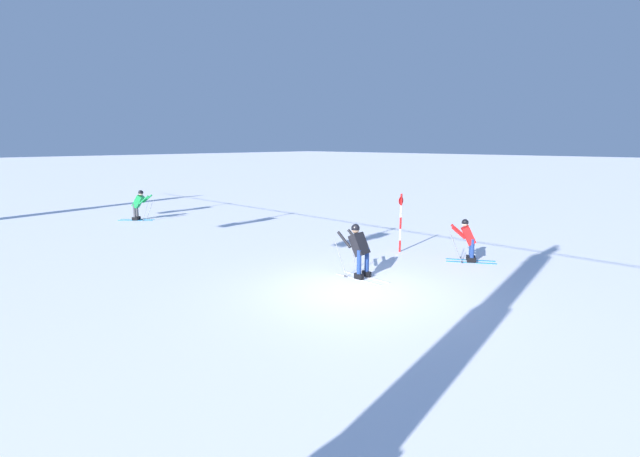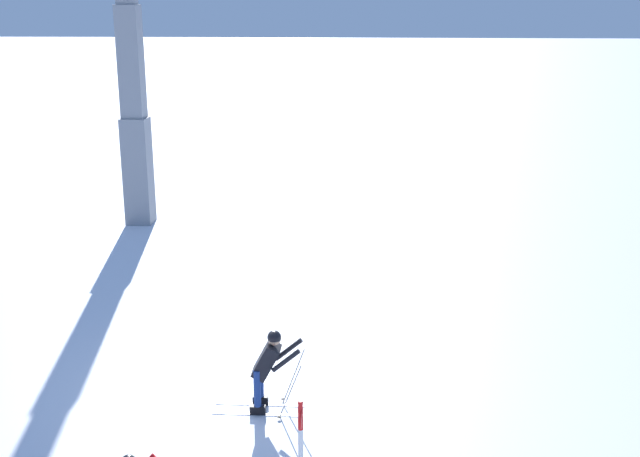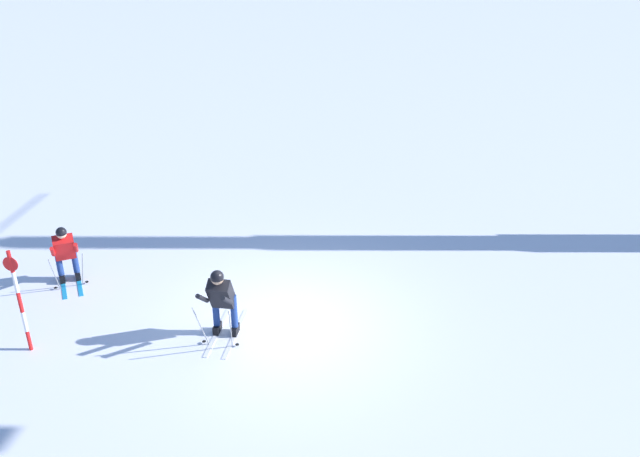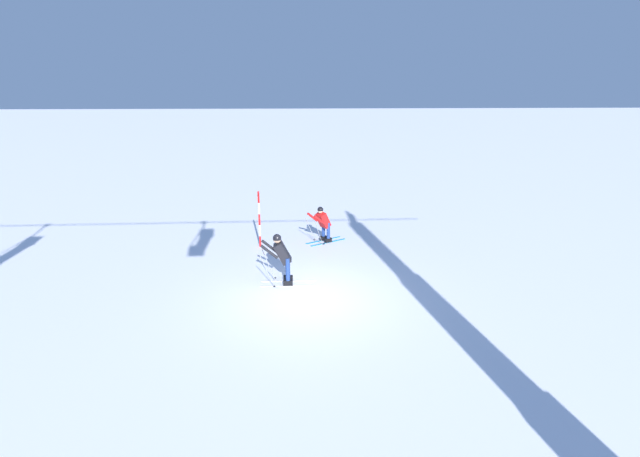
% 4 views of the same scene
% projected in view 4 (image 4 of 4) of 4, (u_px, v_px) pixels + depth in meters
% --- Properties ---
extents(ground_plane, '(260.00, 260.00, 0.00)m').
position_uv_depth(ground_plane, '(307.00, 298.00, 13.06)').
color(ground_plane, white).
extents(skier_carving_main, '(1.65, 0.71, 1.69)m').
position_uv_depth(skier_carving_main, '(282.00, 255.00, 13.80)').
color(skier_carving_main, white).
rests_on(skier_carving_main, ground_plane).
extents(trail_marker_pole, '(0.07, 0.28, 2.09)m').
position_uv_depth(trail_marker_pole, '(259.00, 217.00, 17.00)').
color(trail_marker_pole, red).
rests_on(trail_marker_pole, ground_plane).
extents(skier_distant_downhill, '(1.58, 1.24, 1.52)m').
position_uv_depth(skier_distant_downhill, '(323.00, 222.00, 17.62)').
color(skier_distant_downhill, '#198CCC').
rests_on(skier_distant_downhill, ground_plane).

